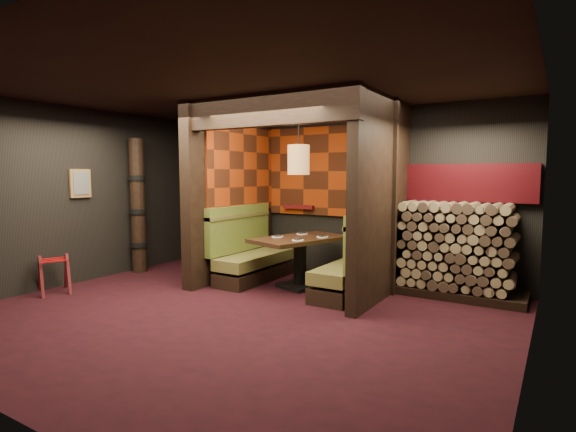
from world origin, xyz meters
The scene contains 22 objects.
floor centered at (0.00, 0.00, -0.01)m, with size 6.50×5.50×0.02m, color black.
ceiling centered at (0.00, 0.00, 2.86)m, with size 6.50×5.50×0.02m, color black.
wall_back centered at (0.00, 2.76, 1.43)m, with size 6.50×0.02×2.85m, color black.
wall_left centered at (-3.26, 0.00, 1.43)m, with size 0.02×5.50×2.85m, color black.
wall_right centered at (3.26, 0.00, 1.43)m, with size 0.02×5.50×2.85m, color black.
partition_left centered at (-1.35, 1.65, 1.43)m, with size 0.20×2.20×2.85m, color black.
partition_right centered at (1.30, 1.70, 1.43)m, with size 0.15×2.10×2.85m, color black.
header_beam centered at (-0.02, 0.70, 2.63)m, with size 2.85×0.18×0.44m, color black.
tapa_back_panel centered at (-0.02, 2.71, 1.82)m, with size 2.40×0.06×1.55m, color #97300A.
tapa_side_panel centered at (-1.23, 1.82, 1.85)m, with size 0.04×1.85×1.45m, color #97300A.
lacquer_shelf centered at (-0.60, 2.65, 1.18)m, with size 0.60×0.12×0.07m, color #5E1013.
booth_bench_left centered at (-0.96, 1.65, 0.40)m, with size 0.68×1.60×1.14m.
booth_bench_right centered at (0.93, 1.65, 0.40)m, with size 0.68×1.60×1.14m.
dining_table centered at (0.02, 1.62, 0.56)m, with size 1.24×1.68×0.79m.
place_settings centered at (0.02, 1.62, 0.81)m, with size 0.79×0.81×0.03m.
pendant_lamp centered at (0.02, 1.57, 1.99)m, with size 0.33×0.33×1.09m.
framed_picture centered at (-3.22, 0.10, 1.62)m, with size 0.05×0.36×0.46m.
luggage_rack centered at (-2.97, -0.56, 0.30)m, with size 0.68×0.60×0.61m.
totem_column centered at (-3.05, 1.10, 1.19)m, with size 0.31×0.31×2.40m.
firewood_stack centered at (2.29, 2.35, 0.68)m, with size 1.73×0.70×1.36m.
mosaic_header centered at (2.29, 2.68, 1.64)m, with size 1.83×0.10×0.56m, color maroon.
bay_front_post centered at (1.39, 1.96, 1.43)m, with size 0.08×0.08×2.85m, color black.
Camera 1 is at (3.46, -4.35, 1.77)m, focal length 28.00 mm.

